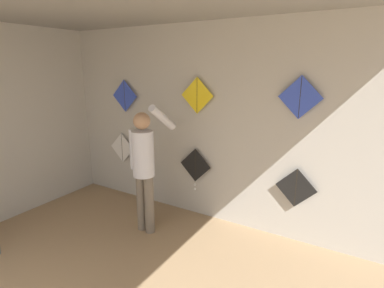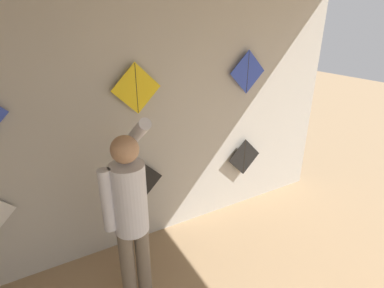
% 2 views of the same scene
% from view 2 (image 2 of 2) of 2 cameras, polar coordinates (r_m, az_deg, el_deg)
% --- Properties ---
extents(back_panel, '(5.44, 0.06, 2.80)m').
position_cam_2_polar(back_panel, '(3.19, -11.27, 3.10)').
color(back_panel, '#BCB7AD').
rests_on(back_panel, ground).
extents(shopkeeper, '(0.45, 0.61, 1.77)m').
position_cam_2_polar(shopkeeper, '(2.58, -11.72, -12.18)').
color(shopkeeper, '#726656').
rests_on(shopkeeper, ground).
extents(kite_1, '(0.51, 0.04, 0.65)m').
position_cam_2_polar(kite_1, '(3.38, -9.67, -7.37)').
color(kite_1, black).
extents(kite_2, '(0.51, 0.01, 0.51)m').
position_cam_2_polar(kite_2, '(4.04, 9.93, -2.47)').
color(kite_2, black).
extents(kite_4, '(0.51, 0.01, 0.51)m').
position_cam_2_polar(kite_4, '(3.01, -10.54, 10.34)').
color(kite_4, yellow).
extents(kite_5, '(0.51, 0.01, 0.51)m').
position_cam_2_polar(kite_5, '(3.68, 10.55, 13.31)').
color(kite_5, blue).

